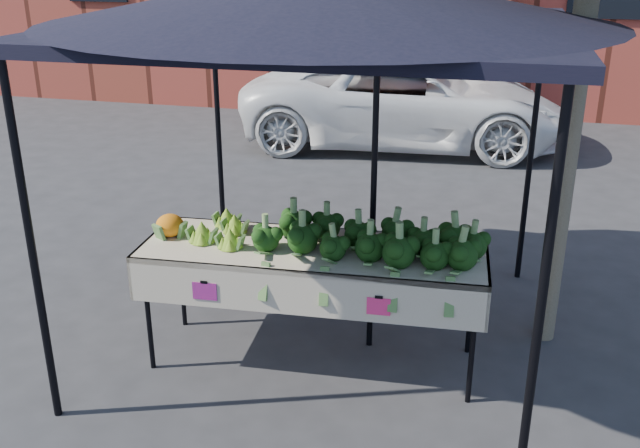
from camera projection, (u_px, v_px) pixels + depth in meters
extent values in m
plane|color=#2A2A2C|center=(336.00, 358.00, 5.24)|extent=(90.00, 90.00, 0.00)
cube|color=beige|center=(313.00, 305.00, 5.06)|extent=(2.45, 0.96, 0.90)
cube|color=#F22D8C|center=(203.00, 288.00, 4.76)|extent=(0.17, 0.01, 0.12)
cube|color=#F02D6E|center=(373.00, 309.00, 4.49)|extent=(0.17, 0.01, 0.12)
ellipsoid|color=black|center=(369.00, 234.00, 4.78)|extent=(1.60, 0.57, 0.26)
ellipsoid|color=#86AB32|center=(224.00, 223.00, 5.05)|extent=(0.43, 0.57, 0.20)
ellipsoid|color=orange|center=(170.00, 224.00, 5.07)|extent=(0.20, 0.20, 0.18)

